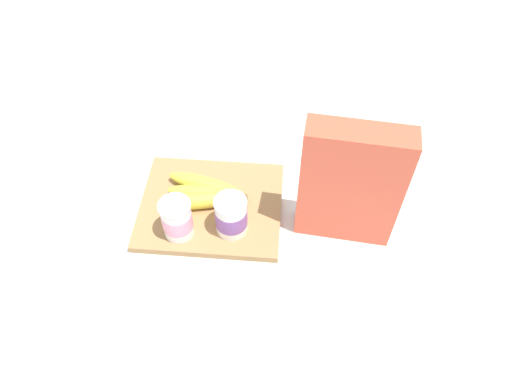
% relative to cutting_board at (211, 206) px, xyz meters
% --- Properties ---
extents(ground_plane, '(2.40, 2.40, 0.00)m').
position_rel_cutting_board_xyz_m(ground_plane, '(0.00, 0.00, -0.01)').
color(ground_plane, silver).
extents(cutting_board, '(0.31, 0.26, 0.02)m').
position_rel_cutting_board_xyz_m(cutting_board, '(0.00, 0.00, 0.00)').
color(cutting_board, '#A37A4C').
rests_on(cutting_board, ground_plane).
extents(cereal_box, '(0.20, 0.08, 0.29)m').
position_rel_cutting_board_xyz_m(cereal_box, '(-0.28, 0.03, 0.13)').
color(cereal_box, '#D85138').
rests_on(cereal_box, ground_plane).
extents(yogurt_cup_front, '(0.07, 0.07, 0.09)m').
position_rel_cutting_board_xyz_m(yogurt_cup_front, '(-0.05, 0.06, 0.05)').
color(yogurt_cup_front, white).
rests_on(yogurt_cup_front, cutting_board).
extents(yogurt_cup_back, '(0.07, 0.07, 0.09)m').
position_rel_cutting_board_xyz_m(yogurt_cup_back, '(0.05, 0.08, 0.05)').
color(yogurt_cup_back, white).
rests_on(yogurt_cup_back, cutting_board).
extents(banana_bunch, '(0.19, 0.12, 0.04)m').
position_rel_cutting_board_xyz_m(banana_bunch, '(0.01, -0.01, 0.03)').
color(banana_bunch, yellow).
rests_on(banana_bunch, cutting_board).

